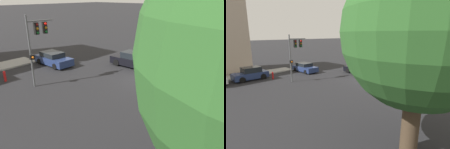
% 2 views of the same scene
% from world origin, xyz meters
% --- Properties ---
extents(ground_plane, '(300.00, 300.00, 0.00)m').
position_xyz_m(ground_plane, '(0.00, 0.00, 0.00)').
color(ground_plane, black).
extents(street_tree, '(6.69, 6.69, 9.05)m').
position_xyz_m(street_tree, '(-9.43, 9.87, 5.68)').
color(street_tree, '#423323').
rests_on(street_tree, ground_plane).
extents(traffic_signal, '(0.51, 2.30, 5.56)m').
position_xyz_m(traffic_signal, '(5.89, 6.28, 3.85)').
color(traffic_signal, '#515456').
rests_on(traffic_signal, ground_plane).
extents(crossing_car_0, '(4.73, 2.18, 1.40)m').
position_xyz_m(crossing_car_0, '(-5.84, -2.24, 0.67)').
color(crossing_car_0, silver).
rests_on(crossing_car_0, ground_plane).
extents(crossing_car_1, '(4.41, 1.96, 1.35)m').
position_xyz_m(crossing_car_1, '(9.56, 2.49, 0.65)').
color(crossing_car_1, navy).
rests_on(crossing_car_1, ground_plane).
extents(crossing_car_2, '(4.55, 1.90, 1.53)m').
position_xyz_m(crossing_car_2, '(2.88, -2.28, 0.72)').
color(crossing_car_2, black).
rests_on(crossing_car_2, ground_plane).
extents(parked_car_0, '(2.00, 4.03, 1.59)m').
position_xyz_m(parked_car_0, '(10.50, 9.99, 0.74)').
color(parked_car_0, navy).
rests_on(parked_car_0, ground_plane).
extents(fire_hydrant, '(0.22, 0.22, 0.92)m').
position_xyz_m(fire_hydrant, '(8.84, 7.92, 0.49)').
color(fire_hydrant, red).
rests_on(fire_hydrant, ground_plane).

